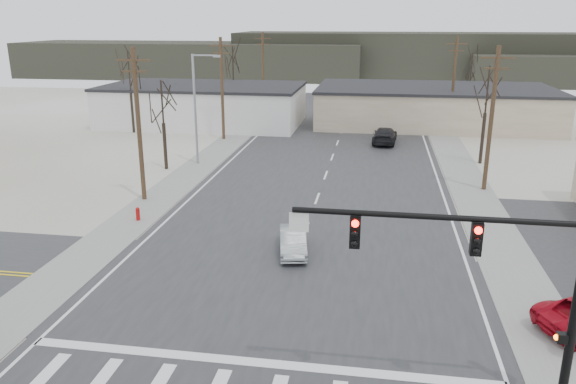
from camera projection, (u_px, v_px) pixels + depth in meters
name	position (u px, v px, depth m)	size (l,w,h in m)	color
ground	(282.00, 295.00, 24.78)	(140.00, 140.00, 0.00)	silver
main_road	(319.00, 194.00, 38.92)	(18.00, 110.00, 0.05)	#28292B
cross_road	(282.00, 295.00, 24.78)	(90.00, 10.00, 0.04)	#28292B
sidewalk_left	(195.00, 170.00, 45.25)	(3.00, 90.00, 0.06)	gray
sidewalk_right	(467.00, 181.00, 42.02)	(3.00, 90.00, 0.06)	gray
traffic_signal_mast	(512.00, 271.00, 16.35)	(8.95, 0.43, 7.20)	black
fire_hydrant	(138.00, 214.00, 33.75)	(0.24, 0.24, 0.87)	#A50C0C
building_left_far	(204.00, 105.00, 64.27)	(22.30, 12.30, 4.50)	silver
building_right_far	(433.00, 106.00, 64.11)	(26.30, 14.30, 4.30)	#C9B299
upole_left_b	(138.00, 123.00, 36.31)	(2.20, 0.30, 10.00)	#4E3524
upole_left_c	(222.00, 87.00, 55.16)	(2.20, 0.30, 10.00)	#4E3524
upole_left_d	(263.00, 70.00, 74.02)	(2.20, 0.30, 10.00)	#4E3524
upole_right_a	(491.00, 117.00, 38.45)	(2.20, 0.30, 10.00)	#4E3524
upole_right_b	(453.00, 83.00, 59.20)	(2.20, 0.30, 10.00)	#4E3524
streetlight_main	(197.00, 103.00, 45.67)	(2.40, 0.25, 9.00)	gray
tree_left_near	(162.00, 105.00, 44.08)	(3.30, 3.30, 7.35)	#2F241C
tree_right_mid	(487.00, 93.00, 45.64)	(3.74, 3.74, 8.33)	#2F241C
tree_left_far	(233.00, 65.00, 68.43)	(3.96, 3.96, 8.82)	#2F241C
tree_right_far	(471.00, 70.00, 69.87)	(3.52, 3.52, 7.84)	#2F241C
tree_left_mid	(129.00, 73.00, 58.34)	(3.96, 3.96, 8.82)	#2F241C
hill_left	(191.00, 60.00, 115.83)	(70.00, 18.00, 7.00)	#333026
hill_center	(438.00, 56.00, 111.68)	(80.00, 18.00, 9.00)	#333026
sedan_crossing	(293.00, 241.00, 29.03)	(1.33, 3.82, 1.26)	gray
car_far_a	(385.00, 135.00, 54.56)	(2.17, 5.34, 1.55)	black
car_far_b	(332.00, 109.00, 71.10)	(1.51, 3.75, 1.28)	black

